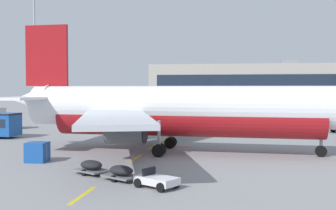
% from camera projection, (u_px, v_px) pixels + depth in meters
% --- Properties ---
extents(apron_paint_markings, '(8.00, 96.01, 0.01)m').
position_uv_depth(apron_paint_markings, '(176.00, 131.00, 58.58)').
color(apron_paint_markings, yellow).
rests_on(apron_paint_markings, ground).
extents(airliner_foreground, '(34.76, 34.60, 12.20)m').
position_uv_depth(airliner_foreground, '(180.00, 110.00, 38.80)').
color(airliner_foreground, white).
rests_on(airliner_foreground, ground).
extents(baggage_train, '(8.15, 5.63, 1.14)m').
position_uv_depth(baggage_train, '(122.00, 172.00, 27.14)').
color(baggage_train, silver).
rests_on(baggage_train, ground).
extents(uld_cargo_container, '(1.68, 1.64, 1.60)m').
position_uv_depth(uld_cargo_container, '(37.00, 152.00, 33.94)').
color(uld_cargo_container, '#194C9E').
rests_on(uld_cargo_container, ground).
extents(apron_light_mast_near, '(1.80, 1.80, 24.09)m').
position_uv_depth(apron_light_mast_near, '(35.00, 40.00, 78.84)').
color(apron_light_mast_near, slate).
rests_on(apron_light_mast_near, ground).
extents(terminal_satellite, '(81.96, 20.43, 16.55)m').
position_uv_depth(terminal_satellite, '(256.00, 84.00, 163.49)').
color(terminal_satellite, '#9E998E').
rests_on(terminal_satellite, ground).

